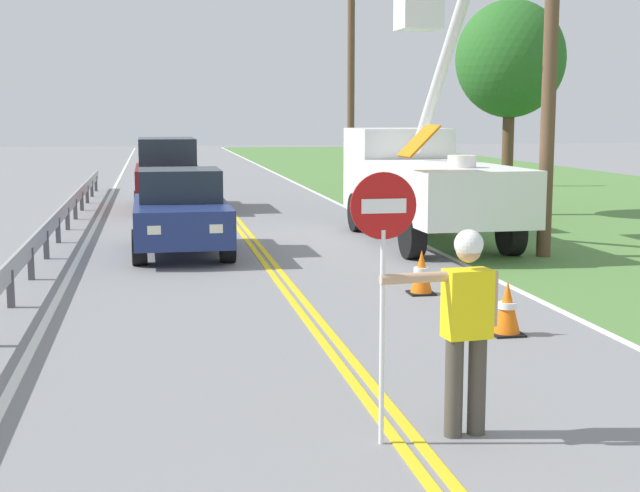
{
  "coord_description": "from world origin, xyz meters",
  "views": [
    {
      "loc": [
        -2.1,
        -2.43,
        2.8
      ],
      "look_at": [
        -0.12,
        8.41,
        1.2
      ],
      "focal_mm": 51.1,
      "sensor_mm": 36.0,
      "label": 1
    }
  ],
  "objects_px": {
    "oncoming_sedan_nearest": "(181,213)",
    "roadside_tree_verge": "(510,60)",
    "oncoming_suv_second": "(167,173)",
    "traffic_cone_mid": "(421,273)",
    "utility_pole_mid": "(351,70)",
    "utility_bucket_truck": "(422,177)",
    "utility_pole_near": "(551,33)",
    "stop_sign_paddle": "(383,247)",
    "traffic_cone_lead": "(507,309)",
    "flagger_worker": "(466,319)"
  },
  "relations": [
    {
      "from": "traffic_cone_lead",
      "to": "traffic_cone_mid",
      "type": "distance_m",
      "value": 2.78
    },
    {
      "from": "traffic_cone_mid",
      "to": "utility_pole_near",
      "type": "bearing_deg",
      "value": 42.86
    },
    {
      "from": "utility_pole_near",
      "to": "traffic_cone_lead",
      "type": "bearing_deg",
      "value": -117.88
    },
    {
      "from": "roadside_tree_verge",
      "to": "oncoming_suv_second",
      "type": "bearing_deg",
      "value": 160.48
    },
    {
      "from": "utility_pole_near",
      "to": "roadside_tree_verge",
      "type": "relative_size",
      "value": 1.41
    },
    {
      "from": "traffic_cone_mid",
      "to": "flagger_worker",
      "type": "bearing_deg",
      "value": -103.31
    },
    {
      "from": "traffic_cone_mid",
      "to": "roadside_tree_verge",
      "type": "xyz_separation_m",
      "value": [
        5.61,
        10.52,
        3.93
      ]
    },
    {
      "from": "oncoming_suv_second",
      "to": "flagger_worker",
      "type": "bearing_deg",
      "value": -83.62
    },
    {
      "from": "utility_bucket_truck",
      "to": "utility_pole_mid",
      "type": "relative_size",
      "value": 0.8
    },
    {
      "from": "utility_bucket_truck",
      "to": "oncoming_suv_second",
      "type": "relative_size",
      "value": 1.49
    },
    {
      "from": "flagger_worker",
      "to": "traffic_cone_mid",
      "type": "distance_m",
      "value": 6.39
    },
    {
      "from": "utility_pole_near",
      "to": "traffic_cone_lead",
      "type": "distance_m",
      "value": 7.88
    },
    {
      "from": "oncoming_sedan_nearest",
      "to": "oncoming_suv_second",
      "type": "xyz_separation_m",
      "value": [
        -0.12,
        8.88,
        0.23
      ]
    },
    {
      "from": "utility_bucket_truck",
      "to": "utility_pole_near",
      "type": "xyz_separation_m",
      "value": [
        1.68,
        -2.78,
        2.93
      ]
    },
    {
      "from": "oncoming_sedan_nearest",
      "to": "utility_pole_near",
      "type": "xyz_separation_m",
      "value": [
        7.05,
        -1.71,
        3.51
      ]
    },
    {
      "from": "flagger_worker",
      "to": "utility_pole_near",
      "type": "xyz_separation_m",
      "value": [
        4.94,
        9.41,
        3.3
      ]
    },
    {
      "from": "oncoming_sedan_nearest",
      "to": "utility_bucket_truck",
      "type": "bearing_deg",
      "value": 11.2
    },
    {
      "from": "stop_sign_paddle",
      "to": "roadside_tree_verge",
      "type": "relative_size",
      "value": 0.39
    },
    {
      "from": "flagger_worker",
      "to": "oncoming_suv_second",
      "type": "relative_size",
      "value": 0.4
    },
    {
      "from": "oncoming_sedan_nearest",
      "to": "stop_sign_paddle",
      "type": "bearing_deg",
      "value": -83.13
    },
    {
      "from": "flagger_worker",
      "to": "stop_sign_paddle",
      "type": "distance_m",
      "value": 1.02
    },
    {
      "from": "roadside_tree_verge",
      "to": "stop_sign_paddle",
      "type": "bearing_deg",
      "value": -115.03
    },
    {
      "from": "stop_sign_paddle",
      "to": "roadside_tree_verge",
      "type": "bearing_deg",
      "value": 64.97
    },
    {
      "from": "utility_pole_near",
      "to": "roadside_tree_verge",
      "type": "xyz_separation_m",
      "value": [
        2.13,
        7.29,
        -0.07
      ]
    },
    {
      "from": "oncoming_suv_second",
      "to": "traffic_cone_mid",
      "type": "distance_m",
      "value": 14.32
    },
    {
      "from": "utility_pole_near",
      "to": "traffic_cone_mid",
      "type": "distance_m",
      "value": 6.21
    },
    {
      "from": "utility_bucket_truck",
      "to": "traffic_cone_mid",
      "type": "xyz_separation_m",
      "value": [
        -1.8,
        -6.01,
        -1.08
      ]
    },
    {
      "from": "utility_pole_near",
      "to": "traffic_cone_mid",
      "type": "xyz_separation_m",
      "value": [
        -3.48,
        -3.23,
        -4.01
      ]
    },
    {
      "from": "stop_sign_paddle",
      "to": "traffic_cone_lead",
      "type": "relative_size",
      "value": 3.33
    },
    {
      "from": "oncoming_suv_second",
      "to": "traffic_cone_mid",
      "type": "bearing_deg",
      "value": -75.02
    },
    {
      "from": "stop_sign_paddle",
      "to": "oncoming_suv_second",
      "type": "xyz_separation_m",
      "value": [
        -1.47,
        20.08,
        -0.65
      ]
    },
    {
      "from": "flagger_worker",
      "to": "oncoming_suv_second",
      "type": "height_order",
      "value": "oncoming_suv_second"
    },
    {
      "from": "utility_bucket_truck",
      "to": "oncoming_sedan_nearest",
      "type": "xyz_separation_m",
      "value": [
        -5.38,
        -1.06,
        -0.58
      ]
    },
    {
      "from": "oncoming_sedan_nearest",
      "to": "utility_pole_mid",
      "type": "relative_size",
      "value": 0.48
    },
    {
      "from": "oncoming_sedan_nearest",
      "to": "traffic_cone_lead",
      "type": "bearing_deg",
      "value": -63.25
    },
    {
      "from": "stop_sign_paddle",
      "to": "oncoming_sedan_nearest",
      "type": "xyz_separation_m",
      "value": [
        -1.35,
        11.2,
        -0.88
      ]
    },
    {
      "from": "utility_pole_near",
      "to": "traffic_cone_lead",
      "type": "xyz_separation_m",
      "value": [
        -3.17,
        -5.99,
        -4.01
      ]
    },
    {
      "from": "stop_sign_paddle",
      "to": "utility_bucket_truck",
      "type": "bearing_deg",
      "value": 71.82
    },
    {
      "from": "oncoming_suv_second",
      "to": "utility_pole_mid",
      "type": "bearing_deg",
      "value": 46.19
    },
    {
      "from": "utility_pole_near",
      "to": "utility_pole_mid",
      "type": "distance_m",
      "value": 18.08
    },
    {
      "from": "flagger_worker",
      "to": "traffic_cone_mid",
      "type": "bearing_deg",
      "value": 76.69
    },
    {
      "from": "stop_sign_paddle",
      "to": "roadside_tree_verge",
      "type": "height_order",
      "value": "roadside_tree_verge"
    },
    {
      "from": "oncoming_sedan_nearest",
      "to": "traffic_cone_mid",
      "type": "distance_m",
      "value": 6.12
    },
    {
      "from": "utility_bucket_truck",
      "to": "stop_sign_paddle",
      "type": "bearing_deg",
      "value": -108.18
    },
    {
      "from": "stop_sign_paddle",
      "to": "traffic_cone_lead",
      "type": "bearing_deg",
      "value": 54.04
    },
    {
      "from": "utility_pole_mid",
      "to": "traffic_cone_lead",
      "type": "xyz_separation_m",
      "value": [
        -3.18,
        -24.07,
        -4.16
      ]
    },
    {
      "from": "utility_bucket_truck",
      "to": "oncoming_suv_second",
      "type": "distance_m",
      "value": 9.56
    },
    {
      "from": "oncoming_sedan_nearest",
      "to": "roadside_tree_verge",
      "type": "distance_m",
      "value": 11.28
    },
    {
      "from": "stop_sign_paddle",
      "to": "oncoming_suv_second",
      "type": "relative_size",
      "value": 0.5
    },
    {
      "from": "utility_bucket_truck",
      "to": "utility_pole_near",
      "type": "height_order",
      "value": "utility_pole_near"
    }
  ]
}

